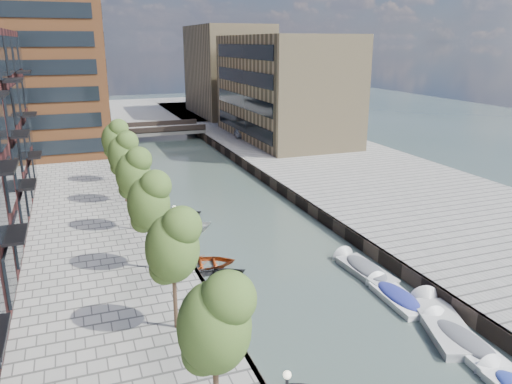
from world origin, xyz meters
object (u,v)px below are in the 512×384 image
tree_2 (172,244)px  bridge (159,130)px  tree_3 (148,200)px  tree_5 (122,152)px  motorboat_4 (362,268)px  tree_1 (214,321)px  tree_4 (133,172)px  sloop_2 (205,266)px  motorboat_1 (459,339)px  sloop_1 (209,284)px  sloop_3 (188,232)px  tree_6 (115,138)px  motorboat_3 (394,296)px  sloop_4 (179,220)px  car (239,133)px  motorboat_2 (439,322)px

tree_2 → bridge: bearing=81.1°
tree_3 → tree_5: same height
tree_2 → motorboat_4: (12.75, 3.92, -5.11)m
tree_1 → tree_3: bearing=90.0°
tree_4 → sloop_2: 8.67m
bridge → motorboat_1: size_ratio=2.68×
tree_4 → tree_2: bearing=-90.0°
tree_3 → sloop_1: tree_3 is taller
tree_3 → sloop_3: (3.88, 7.50, -5.31)m
tree_6 → sloop_3: size_ratio=1.34×
sloop_1 → sloop_3: 8.91m
tree_4 → motorboat_4: bearing=-38.3°
tree_4 → bridge: bearing=78.0°
tree_1 → tree_4: same height
tree_5 → motorboat_4: 21.91m
motorboat_3 → tree_1: bearing=-150.3°
sloop_4 → car: size_ratio=1.28×
sloop_4 → motorboat_4: 16.18m
sloop_3 → sloop_4: size_ratio=1.00×
sloop_4 → motorboat_2: motorboat_2 is taller
tree_2 → tree_5: (0.00, 21.00, 0.00)m
tree_3 → motorboat_2: bearing=-36.8°
tree_3 → motorboat_4: bearing=-13.6°
tree_1 → motorboat_4: 17.55m
motorboat_1 → tree_6: bearing=111.6°
sloop_4 → motorboat_3: size_ratio=0.99×
motorboat_4 → motorboat_3: bearing=-92.4°
tree_1 → bridge: bearing=82.1°
tree_2 → car: tree_2 is taller
bridge → sloop_1: size_ratio=2.57×
tree_2 → motorboat_2: 14.48m
motorboat_4 → car: bearing=82.0°
bridge → tree_2: tree_2 is taller
tree_2 → tree_4: size_ratio=1.00×
sloop_3 → bridge: bearing=-28.0°
sloop_4 → car: car is taller
sloop_1 → motorboat_2: motorboat_2 is taller
bridge → car: (10.21, -7.78, 0.20)m
tree_1 → motorboat_4: bearing=40.6°
motorboat_2 → car: size_ratio=1.71×
tree_1 → tree_6: same height
tree_6 → car: tree_6 is taller
tree_5 → sloop_3: bearing=-59.1°
tree_2 → sloop_4: (3.79, 17.40, -5.31)m
sloop_3 → car: car is taller
tree_6 → motorboat_1: (12.93, -32.60, -5.12)m
tree_1 → tree_4: bearing=90.0°
tree_4 → motorboat_1: size_ratio=1.23×
sloop_3 → car: size_ratio=1.28×
sloop_1 → motorboat_3: motorboat_3 is taller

